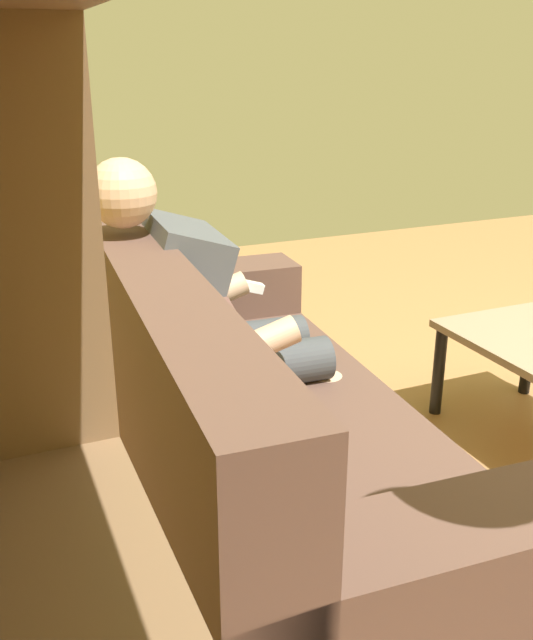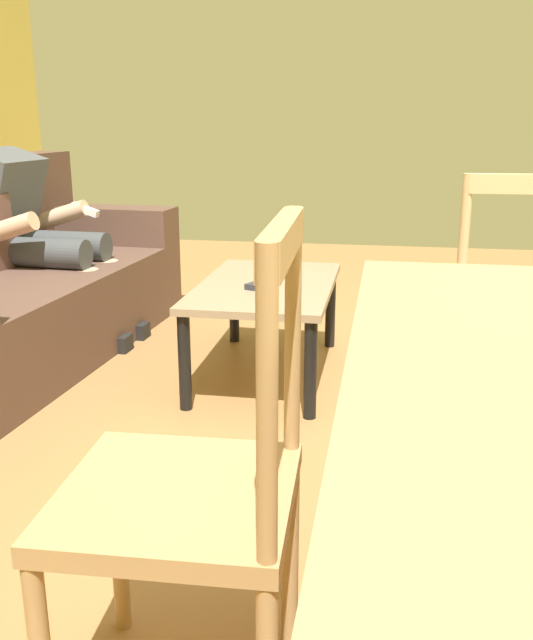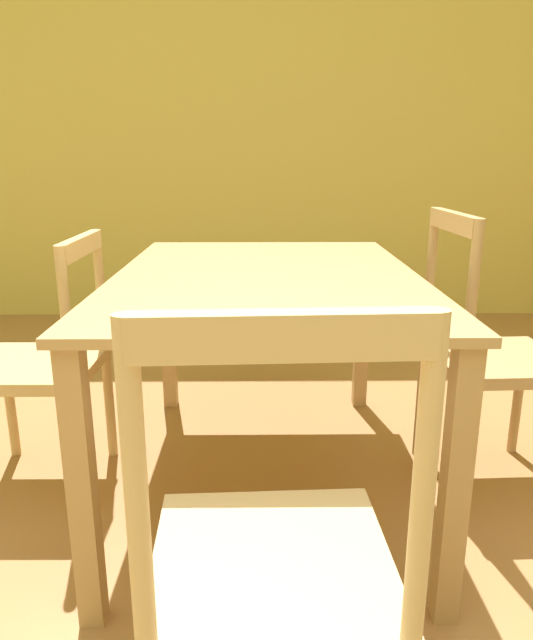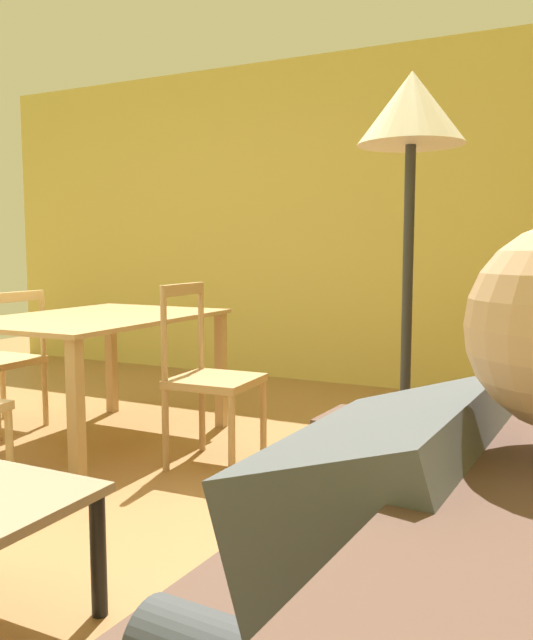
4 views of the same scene
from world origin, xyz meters
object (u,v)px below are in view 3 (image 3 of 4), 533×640
Objects in this scene: dining_table at (266,303)px; dining_chair_facing_couch at (273,572)px; dining_chair_near_wall at (488,358)px; dining_chair_by_doorway at (43,366)px.

dining_table is 1.06m from dining_chair_facing_couch.
dining_chair_near_wall reaches higher than dining_chair_by_doorway.
dining_chair_facing_couch is at bearing -36.12° from dining_chair_near_wall.
dining_chair_near_wall is 1.52m from dining_chair_by_doorway.
dining_table is 1.49× the size of dining_chair_facing_couch.
dining_table is 1.48× the size of dining_chair_near_wall.
dining_chair_by_doorway is at bearing -90.04° from dining_chair_near_wall.
dining_chair_near_wall reaches higher than dining_chair_facing_couch.
dining_table is at bearing -179.92° from dining_chair_facing_couch.
dining_chair_facing_couch is (1.04, -0.76, -0.01)m from dining_chair_near_wall.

